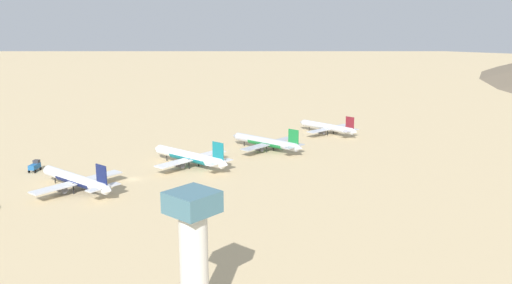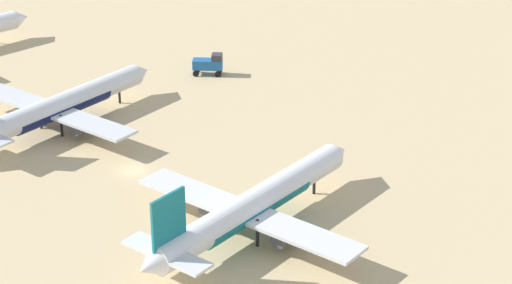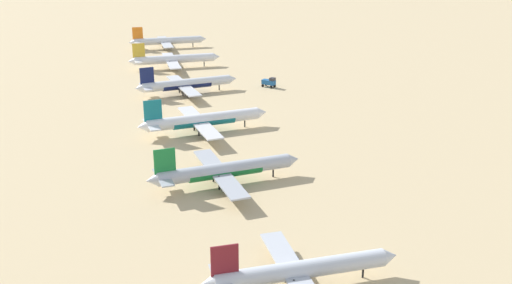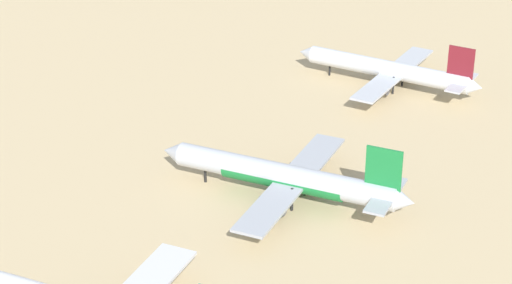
% 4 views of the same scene
% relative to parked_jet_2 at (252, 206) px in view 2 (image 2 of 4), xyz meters
% --- Properties ---
extents(ground_plane, '(1800.00, 1800.00, 0.00)m').
position_rel_parked_jet_2_xyz_m(ground_plane, '(2.46, 23.95, -3.86)').
color(ground_plane, tan).
extents(parked_jet_2, '(40.14, 32.54, 11.59)m').
position_rel_parked_jet_2_xyz_m(parked_jet_2, '(0.00, 0.00, 0.00)').
color(parked_jet_2, white).
rests_on(parked_jet_2, ground).
extents(parked_jet_3, '(38.55, 31.29, 11.12)m').
position_rel_parked_jet_2_xyz_m(parked_jet_3, '(5.58, 43.55, -0.16)').
color(parked_jet_3, silver).
rests_on(parked_jet_3, ground).
extents(service_truck, '(5.10, 5.65, 3.90)m').
position_rel_parked_jet_2_xyz_m(service_truck, '(37.66, 41.65, -1.78)').
color(service_truck, '#1E5999').
rests_on(service_truck, ground).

